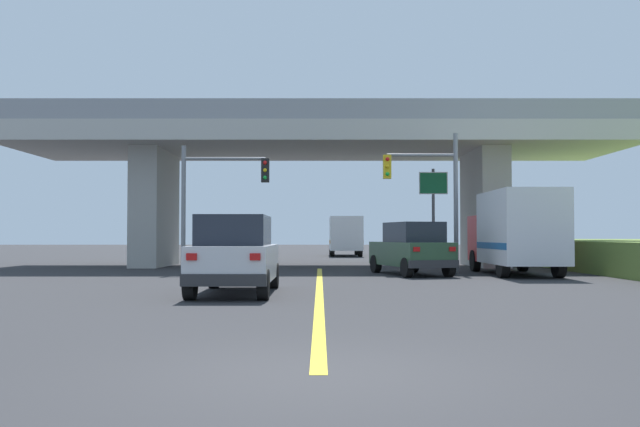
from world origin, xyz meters
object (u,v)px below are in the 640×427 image
Objects in this scene: traffic_signal_nearside at (429,186)px; semi_truck_distant at (342,235)px; suv_lead at (233,255)px; traffic_signal_farside at (212,190)px; highway_sign at (430,196)px; box_truck at (513,232)px; suv_crossing at (409,249)px.

traffic_signal_nearside is 23.70m from semi_truck_distant.
traffic_signal_nearside is at bearing 55.61° from suv_lead.
traffic_signal_farside is 1.10× the size of highway_sign.
highway_sign is (9.62, 4.73, 0.02)m from traffic_signal_farside.
box_truck is 1.26× the size of traffic_signal_farside.
box_truck is 1.15× the size of traffic_signal_nearside.
semi_truck_distant is (-2.61, 23.48, -1.95)m from traffic_signal_nearside.
suv_crossing is at bearing 56.34° from suv_lead.
traffic_signal_farside is at bearing 174.09° from box_truck.
traffic_signal_farside reaches higher than suv_crossing.
box_truck is at bearing -5.91° from traffic_signal_farside.
box_truck is 3.75m from traffic_signal_nearside.
semi_truck_distant is (-1.63, 24.67, 0.53)m from suv_crossing.
suv_crossing is 0.74× the size of box_truck.
suv_crossing is at bearing -179.91° from box_truck.
suv_lead is 12.97m from box_truck.
traffic_signal_nearside is at bearing -83.66° from semi_truck_distant.
semi_truck_distant is at bearing 78.89° from suv_crossing.
traffic_signal_nearside is at bearing 158.68° from box_truck.
suv_crossing is 1.03× the size of highway_sign.
highway_sign is (1.85, 5.96, 2.36)m from suv_crossing.
semi_truck_distant is at bearing 83.02° from suv_lead.
traffic_signal_farside is 24.31m from semi_truck_distant.
suv_lead is 0.84× the size of traffic_signal_nearside.
highway_sign is at bearing 57.89° from suv_crossing.
suv_lead is 10.28m from traffic_signal_farside.
suv_crossing is 8.22m from traffic_signal_farside.
suv_lead is 33.48m from semi_truck_distant.
highway_sign is (0.87, 4.77, -0.12)m from traffic_signal_nearside.
traffic_signal_nearside is (0.98, 1.20, 2.48)m from suv_crossing.
traffic_signal_farside is (-7.78, 1.23, 2.35)m from suv_crossing.
highway_sign is at bearing -79.46° from semi_truck_distant.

